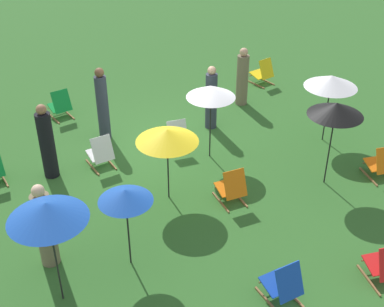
# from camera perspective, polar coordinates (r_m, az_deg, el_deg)

# --- Properties ---
(ground_plane) EXTENTS (40.00, 40.00, 0.00)m
(ground_plane) POSITION_cam_1_polar(r_m,az_deg,el_deg) (12.94, -2.03, 0.71)
(ground_plane) COLOR #2D6026
(deckchair_0) EXTENTS (0.51, 0.78, 0.83)m
(deckchair_0) POSITION_cam_1_polar(r_m,az_deg,el_deg) (12.68, -1.81, 1.94)
(deckchair_0) COLOR olive
(deckchair_0) RESTS_ON ground
(deckchair_2) EXTENTS (0.64, 0.85, 0.83)m
(deckchair_2) POSITION_cam_1_polar(r_m,az_deg,el_deg) (14.60, -14.32, 5.16)
(deckchair_2) COLOR olive
(deckchair_2) RESTS_ON ground
(deckchair_7) EXTENTS (0.56, 0.81, 0.83)m
(deckchair_7) POSITION_cam_1_polar(r_m,az_deg,el_deg) (8.90, 10.00, -14.04)
(deckchair_7) COLOR olive
(deckchair_7) RESTS_ON ground
(deckchair_8) EXTENTS (0.58, 0.82, 0.83)m
(deckchair_8) POSITION_cam_1_polar(r_m,az_deg,el_deg) (12.36, 20.14, -1.07)
(deckchair_8) COLOR olive
(deckchair_8) RESTS_ON ground
(deckchair_10) EXTENTS (0.59, 0.83, 0.83)m
(deckchair_10) POSITION_cam_1_polar(r_m,az_deg,el_deg) (12.18, -10.03, 0.05)
(deckchair_10) COLOR olive
(deckchair_10) RESTS_ON ground
(deckchair_11) EXTENTS (0.66, 0.86, 0.83)m
(deckchair_11) POSITION_cam_1_polar(r_m,az_deg,el_deg) (16.34, 7.80, 8.80)
(deckchair_11) COLOR olive
(deckchair_11) RESTS_ON ground
(deckchair_12) EXTENTS (0.50, 0.77, 0.83)m
(deckchair_12) POSITION_cam_1_polar(r_m,az_deg,el_deg) (10.88, 4.38, -3.78)
(deckchair_12) COLOR olive
(deckchair_12) RESTS_ON ground
(umbrella_0) EXTENTS (1.29, 1.29, 1.67)m
(umbrella_0) POSITION_cam_1_polar(r_m,az_deg,el_deg) (10.38, -2.76, 2.00)
(umbrella_0) COLOR black
(umbrella_0) RESTS_ON ground
(umbrella_1) EXTENTS (1.25, 1.25, 2.02)m
(umbrella_1) POSITION_cam_1_polar(r_m,az_deg,el_deg) (8.09, -15.70, -6.15)
(umbrella_1) COLOR black
(umbrella_1) RESTS_ON ground
(umbrella_2) EXTENTS (0.94, 0.94, 1.63)m
(umbrella_2) POSITION_cam_1_polar(r_m,az_deg,el_deg) (8.77, -7.36, -4.62)
(umbrella_2) COLOR black
(umbrella_2) RESTS_ON ground
(umbrella_3) EXTENTS (1.29, 1.29, 1.77)m
(umbrella_3) POSITION_cam_1_polar(r_m,az_deg,el_deg) (12.96, 15.09, 7.69)
(umbrella_3) COLOR black
(umbrella_3) RESTS_ON ground
(umbrella_4) EXTENTS (1.17, 1.17, 1.98)m
(umbrella_4) POSITION_cam_1_polar(r_m,az_deg,el_deg) (11.11, 15.57, 4.73)
(umbrella_4) COLOR black
(umbrella_4) RESTS_ON ground
(umbrella_5) EXTENTS (1.13, 1.13, 1.86)m
(umbrella_5) POSITION_cam_1_polar(r_m,az_deg,el_deg) (11.76, 2.10, 6.84)
(umbrella_5) COLOR black
(umbrella_5) RESTS_ON ground
(person_0) EXTENTS (0.32, 0.32, 1.72)m
(person_0) POSITION_cam_1_polar(r_m,az_deg,el_deg) (13.48, 2.13, 6.02)
(person_0) COLOR #333847
(person_0) RESTS_ON ground
(person_1) EXTENTS (0.46, 0.46, 1.68)m
(person_1) POSITION_cam_1_polar(r_m,az_deg,el_deg) (14.83, 5.57, 8.26)
(person_1) COLOR #72664C
(person_1) RESTS_ON ground
(person_2) EXTENTS (0.44, 0.44, 1.71)m
(person_2) POSITION_cam_1_polar(r_m,az_deg,el_deg) (9.51, -15.90, -7.86)
(person_2) COLOR #72664C
(person_2) RESTS_ON ground
(person_3) EXTENTS (0.43, 0.43, 1.80)m
(person_3) POSITION_cam_1_polar(r_m,az_deg,el_deg) (11.88, -15.69, 1.09)
(person_3) COLOR black
(person_3) RESTS_ON ground
(person_4) EXTENTS (0.41, 0.41, 1.92)m
(person_4) POSITION_cam_1_polar(r_m,az_deg,el_deg) (13.10, -9.83, 5.25)
(person_4) COLOR #333847
(person_4) RESTS_ON ground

